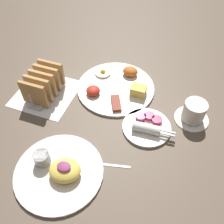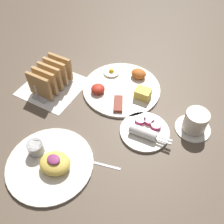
{
  "view_description": "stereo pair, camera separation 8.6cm",
  "coord_description": "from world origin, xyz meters",
  "views": [
    {
      "loc": [
        0.25,
        -0.48,
        0.68
      ],
      "look_at": [
        0.06,
        0.05,
        0.03
      ],
      "focal_mm": 40.0,
      "sensor_mm": 36.0,
      "label": 1
    },
    {
      "loc": [
        0.33,
        -0.44,
        0.68
      ],
      "look_at": [
        0.06,
        0.05,
        0.03
      ],
      "focal_mm": 40.0,
      "sensor_mm": 36.0,
      "label": 2
    }
  ],
  "objects": [
    {
      "name": "teaspoon",
      "position": [
        0.09,
        -0.14,
        0.0
      ],
      "size": [
        0.13,
        0.04,
        0.01
      ],
      "color": "silver",
      "rests_on": "ground_plane"
    },
    {
      "name": "toast_rack",
      "position": [
        -0.22,
        0.07,
        0.05
      ],
      "size": [
        0.1,
        0.18,
        0.1
      ],
      "color": "#B7B7BC",
      "rests_on": "ground_plane"
    },
    {
      "name": "plate_foreground",
      "position": [
        -0.01,
        -0.2,
        0.01
      ],
      "size": [
        0.26,
        0.26,
        0.06
      ],
      "color": "silver",
      "rests_on": "ground_plane"
    },
    {
      "name": "coffee_cup",
      "position": [
        0.32,
        0.14,
        0.04
      ],
      "size": [
        0.12,
        0.12,
        0.08
      ],
      "color": "silver",
      "rests_on": "ground_plane"
    },
    {
      "name": "napkin_flat",
      "position": [
        -0.22,
        0.07,
        0.0
      ],
      "size": [
        0.22,
        0.22,
        0.0
      ],
      "color": "white",
      "rests_on": "ground_plane"
    },
    {
      "name": "ground_plane",
      "position": [
        0.0,
        0.0,
        0.0
      ],
      "size": [
        3.0,
        3.0,
        0.0
      ],
      "primitive_type": "plane",
      "color": "brown"
    },
    {
      "name": "plate_breakfast",
      "position": [
        0.03,
        0.19,
        0.01
      ],
      "size": [
        0.3,
        0.3,
        0.05
      ],
      "color": "silver",
      "rests_on": "ground_plane"
    },
    {
      "name": "plate_condiments",
      "position": [
        0.19,
        0.05,
        0.01
      ],
      "size": [
        0.18,
        0.17,
        0.04
      ],
      "color": "silver",
      "rests_on": "ground_plane"
    }
  ]
}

